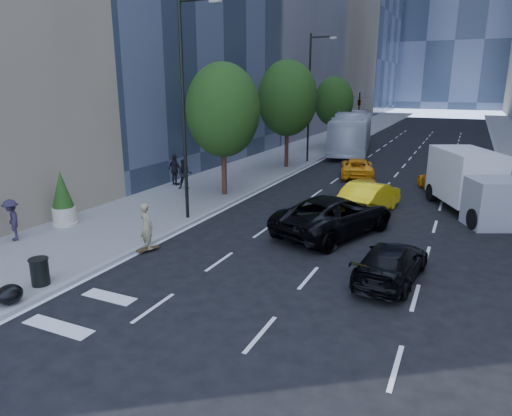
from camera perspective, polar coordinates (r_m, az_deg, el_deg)
The scene contains 22 objects.
ground at distance 16.24m, azimuth 3.19°, elevation -8.11°, with size 160.00×160.00×0.00m, color black.
sidewalk_left at distance 46.62m, azimuth 6.65°, elevation 7.43°, with size 6.00×120.00×0.15m, color slate.
lamp_near at distance 21.40m, azimuth -8.73°, elevation 13.47°, with size 2.13×0.22×10.00m.
lamp_far at distance 37.75m, azimuth 6.94°, elevation 14.31°, with size 2.13×0.22×10.00m.
tree_near at distance 26.16m, azimuth -4.15°, elevation 12.09°, with size 4.20×4.20×7.46m.
tree_mid at distance 35.23m, azimuth 3.95°, elevation 13.50°, with size 4.50×4.50×7.99m.
tree_far at distance 47.61m, azimuth 9.71°, elevation 12.99°, with size 3.90×3.90×6.92m.
traffic_signal at distance 55.19m, azimuth 12.79°, elevation 12.73°, with size 2.48×0.53×5.20m.
skateboarder at distance 18.38m, azimuth -13.51°, elevation -2.59°, with size 0.68×0.44×1.86m, color #8C8057.
black_sedan_lincoln at distance 20.29m, azimuth 9.80°, elevation -0.88°, with size 2.85×6.19×1.72m, color black.
black_sedan_mercedes at distance 16.07m, azimuth 16.55°, elevation -6.54°, with size 1.80×4.42×1.28m, color black.
taxi_a at distance 26.48m, azimuth 13.53°, elevation 2.35°, with size 1.60×3.99×1.36m, color #EBA80C.
taxi_b at distance 23.93m, azimuth 13.96°, elevation 1.30°, with size 1.75×5.02×1.65m, color yellow.
taxi_c at distance 33.11m, azimuth 12.54°, elevation 4.94°, with size 2.19×4.76×1.32m, color orange.
taxi_d at distance 29.96m, azimuth 22.05°, elevation 3.10°, with size 1.87×4.59×1.33m, color #FF9E0D.
city_bus at distance 44.92m, azimuth 11.85°, elevation 9.25°, with size 3.17×13.57×3.78m, color silver.
box_truck at distance 25.60m, azimuth 25.35°, elevation 2.89°, with size 4.82×6.84×3.10m.
pedestrian_a at distance 28.24m, azimuth -8.88°, elevation 4.19°, with size 0.89×0.69×1.83m, color black.
pedestrian_b at distance 29.42m, azimuth -10.09°, elevation 4.71°, with size 1.15×0.48×1.95m, color black.
pedestrian_c at distance 21.24m, azimuth -28.21°, elevation -1.35°, with size 1.12×0.65×1.74m, color #282031.
trash_can at distance 16.37m, azimuth -25.41°, elevation -7.27°, with size 0.57×0.57×0.86m, color black.
planter_shrub at distance 22.53m, azimuth -23.02°, elevation 1.00°, with size 1.04×1.04×2.50m.
Camera 1 is at (5.44, -13.86, 6.48)m, focal length 32.00 mm.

